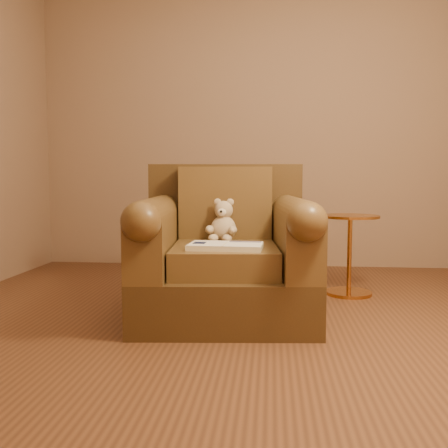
{
  "coord_description": "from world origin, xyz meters",
  "views": [
    {
      "loc": [
        0.28,
        -2.95,
        0.86
      ],
      "look_at": [
        -0.01,
        0.05,
        0.59
      ],
      "focal_mm": 40.0,
      "sensor_mm": 36.0,
      "label": 1
    }
  ],
  "objects": [
    {
      "name": "floor",
      "position": [
        0.0,
        0.0,
        0.0
      ],
      "size": [
        4.0,
        4.0,
        0.0
      ],
      "primitive_type": "plane",
      "color": "brown",
      "rests_on": "ground"
    },
    {
      "name": "room",
      "position": [
        0.0,
        0.0,
        1.71
      ],
      "size": [
        4.02,
        4.02,
        2.71
      ],
      "color": "#94735B",
      "rests_on": "ground"
    },
    {
      "name": "armchair",
      "position": [
        -0.01,
        0.15,
        0.37
      ],
      "size": [
        1.16,
        1.11,
        0.97
      ],
      "rotation": [
        0.0,
        0.0,
        0.09
      ],
      "color": "#432E16",
      "rests_on": "floor"
    },
    {
      "name": "teddy_bear",
      "position": [
        -0.03,
        0.24,
        0.57
      ],
      "size": [
        0.21,
        0.23,
        0.28
      ],
      "rotation": [
        0.0,
        0.0,
        -0.12
      ],
      "color": "tan",
      "rests_on": "armchair"
    },
    {
      "name": "guidebook",
      "position": [
        0.02,
        -0.12,
        0.48
      ],
      "size": [
        0.43,
        0.27,
        0.03
      ],
      "rotation": [
        0.0,
        0.0,
        -0.05
      ],
      "color": "beige",
      "rests_on": "armchair"
    },
    {
      "name": "side_table",
      "position": [
        0.86,
        0.79,
        0.32
      ],
      "size": [
        0.43,
        0.43,
        0.6
      ],
      "color": "#BD7A34",
      "rests_on": "floor"
    }
  ]
}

